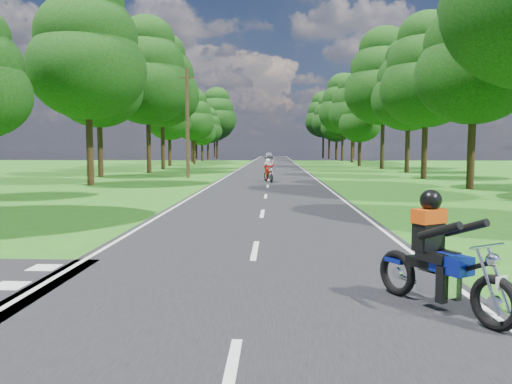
{
  "coord_description": "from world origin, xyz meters",
  "views": [
    {
      "loc": [
        0.43,
        -8.52,
        2.21
      ],
      "look_at": [
        -0.05,
        4.0,
        1.1
      ],
      "focal_mm": 35.0,
      "sensor_mm": 36.0,
      "label": 1
    }
  ],
  "objects": [
    {
      "name": "ground",
      "position": [
        0.0,
        0.0,
        0.0
      ],
      "size": [
        160.0,
        160.0,
        0.0
      ],
      "primitive_type": "plane",
      "color": "#256216",
      "rests_on": "ground"
    },
    {
      "name": "main_road",
      "position": [
        0.0,
        50.0,
        0.01
      ],
      "size": [
        7.0,
        140.0,
        0.02
      ],
      "primitive_type": "cube",
      "color": "black",
      "rests_on": "ground"
    },
    {
      "name": "road_markings",
      "position": [
        -0.14,
        48.13,
        0.02
      ],
      "size": [
        7.4,
        140.0,
        0.01
      ],
      "color": "silver",
      "rests_on": "main_road"
    },
    {
      "name": "treeline",
      "position": [
        1.43,
        60.06,
        8.25
      ],
      "size": [
        40.0,
        115.35,
        14.78
      ],
      "color": "black",
      "rests_on": "ground"
    },
    {
      "name": "telegraph_pole",
      "position": [
        -6.0,
        28.0,
        4.07
      ],
      "size": [
        1.2,
        0.26,
        8.0
      ],
      "color": "#382616",
      "rests_on": "ground"
    },
    {
      "name": "rider_near_blue",
      "position": [
        2.66,
        -1.87,
        0.84
      ],
      "size": [
        1.55,
        2.02,
        1.63
      ],
      "primitive_type": null,
      "rotation": [
        0.0,
        0.0,
        0.53
      ],
      "color": "navy",
      "rests_on": "main_road"
    },
    {
      "name": "rider_far_red",
      "position": [
        -0.01,
        23.65,
        0.77
      ],
      "size": [
        1.03,
        1.89,
        1.5
      ],
      "primitive_type": null,
      "rotation": [
        0.0,
        0.0,
        0.25
      ],
      "color": "#97110B",
      "rests_on": "main_road"
    },
    {
      "name": "distant_car",
      "position": [
        -0.82,
        90.61,
        0.71
      ],
      "size": [
        1.78,
        4.13,
        1.39
      ],
      "primitive_type": "imported",
      "rotation": [
        0.0,
        0.0,
        0.04
      ],
      "color": "#B2B4B9",
      "rests_on": "main_road"
    }
  ]
}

